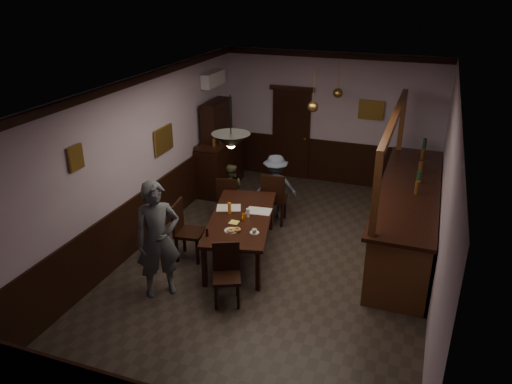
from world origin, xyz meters
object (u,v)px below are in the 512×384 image
at_px(chair_side, 185,228).
at_px(person_standing, 158,240).
at_px(bar_counter, 407,215).
at_px(chair_far_left, 228,197).
at_px(chair_near, 227,271).
at_px(person_seated_left, 231,190).
at_px(coffee_cup, 254,231).
at_px(chair_far_right, 274,197).
at_px(sideboard, 219,154).
at_px(person_seated_right, 275,187).
at_px(soda_can, 244,217).
at_px(pendant_brass_mid, 313,107).
at_px(pendant_iron, 231,141).
at_px(pendant_brass_far, 338,93).
at_px(dining_table, 241,220).

bearing_deg(chair_side, person_standing, 179.17).
bearing_deg(bar_counter, chair_far_left, -176.63).
distance_m(chair_far_left, chair_near, 2.63).
distance_m(person_seated_left, coffee_cup, 2.29).
height_order(chair_far_left, chair_side, chair_side).
distance_m(chair_far_right, sideboard, 2.17).
bearing_deg(person_standing, person_seated_right, 32.37).
bearing_deg(coffee_cup, chair_far_left, 112.11).
distance_m(person_standing, soda_can, 1.59).
bearing_deg(pendant_brass_mid, soda_can, -109.21).
height_order(chair_far_left, pendant_brass_mid, pendant_brass_mid).
xyz_separation_m(pendant_iron, pendant_brass_far, (0.77, 3.81, -0.04)).
distance_m(dining_table, chair_far_right, 1.34).
distance_m(coffee_cup, pendant_brass_far, 3.88).
height_order(chair_far_left, bar_counter, bar_counter).
distance_m(chair_near, chair_side, 1.46).
xyz_separation_m(person_seated_right, sideboard, (-1.66, 1.02, 0.15)).
bearing_deg(chair_far_left, pendant_brass_mid, -169.35).
height_order(chair_far_right, pendant_brass_far, pendant_brass_far).
xyz_separation_m(soda_can, pendant_iron, (0.08, -0.67, 1.53)).
xyz_separation_m(chair_side, bar_counter, (3.51, 1.73, 0.04)).
height_order(chair_side, person_seated_right, person_seated_right).
bearing_deg(dining_table, pendant_iron, -77.14).
height_order(chair_far_left, person_seated_left, person_seated_left).
height_order(dining_table, soda_can, soda_can).
xyz_separation_m(person_standing, pendant_brass_far, (1.69, 4.48, 1.38)).
relative_size(chair_side, person_seated_left, 0.95).
height_order(person_seated_left, pendant_brass_mid, pendant_brass_mid).
bearing_deg(sideboard, pendant_iron, -62.97).
distance_m(chair_side, bar_counter, 3.91).
relative_size(chair_far_right, pendant_iron, 1.38).
distance_m(bar_counter, pendant_brass_far, 2.93).
height_order(person_seated_left, coffee_cup, person_seated_left).
distance_m(person_seated_right, pendant_iron, 2.92).
bearing_deg(coffee_cup, person_seated_left, 109.44).
xyz_separation_m(chair_near, pendant_brass_mid, (0.47, 3.04, 1.79)).
relative_size(chair_far_right, chair_side, 1.02).
bearing_deg(dining_table, pendant_brass_mid, 66.87).
bearing_deg(person_standing, dining_table, 20.52).
bearing_deg(pendant_iron, bar_counter, 40.71).
bearing_deg(person_seated_left, coffee_cup, 102.90).
relative_size(chair_far_left, person_standing, 0.52).
relative_size(person_seated_left, pendant_brass_far, 1.35).
bearing_deg(coffee_cup, pendant_brass_far, 68.84).
distance_m(chair_far_left, person_seated_right, 0.95).
bearing_deg(sideboard, bar_counter, -17.15).
bearing_deg(bar_counter, soda_can, -150.29).
distance_m(person_standing, person_seated_right, 3.19).
xyz_separation_m(chair_near, chair_side, (-1.15, 0.90, 0.06)).
bearing_deg(person_standing, coffee_cup, -3.60).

